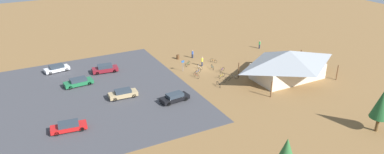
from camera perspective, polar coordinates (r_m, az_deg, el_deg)
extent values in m
plane|color=olive|center=(69.52, 1.50, 1.45)|extent=(160.00, 160.00, 0.00)
cube|color=#424247|center=(60.27, -18.10, -3.40)|extent=(37.10, 34.93, 0.05)
cube|color=beige|center=(66.52, 14.61, 0.89)|extent=(11.91, 6.43, 2.75)
pyramid|color=#93999E|center=(65.59, 14.84, 2.97)|extent=(14.97, 9.48, 2.42)
cylinder|color=brown|center=(74.28, 16.51, 3.07)|extent=(0.20, 0.20, 2.75)
cylinder|color=brown|center=(65.44, 7.25, 1.11)|extent=(0.20, 0.20, 2.75)
cylinder|color=brown|center=(68.64, 21.63, 0.66)|extent=(0.20, 0.20, 2.75)
cylinder|color=brown|center=(58.96, 12.22, -1.87)|extent=(0.20, 0.20, 2.75)
cylinder|color=brown|center=(73.70, -2.22, 3.13)|extent=(0.60, 0.60, 0.90)
cylinder|color=#99999E|center=(67.53, -1.42, 1.78)|extent=(0.08, 0.08, 2.20)
cube|color=#1959B2|center=(67.24, -1.43, 2.41)|extent=(0.56, 0.04, 0.40)
cylinder|color=brown|center=(54.75, 26.82, -6.55)|extent=(0.41, 0.41, 2.07)
cone|color=#235B2D|center=(53.42, 27.41, -3.69)|extent=(2.55, 2.55, 4.04)
torus|color=black|center=(64.30, 5.77, -0.23)|extent=(0.68, 0.24, 0.70)
torus|color=black|center=(63.54, 5.14, -0.50)|extent=(0.68, 0.24, 0.70)
cylinder|color=black|center=(63.87, 5.46, -0.27)|extent=(0.96, 0.32, 0.04)
cylinder|color=black|center=(63.97, 5.58, -0.15)|extent=(0.04, 0.04, 0.39)
cube|color=black|center=(63.90, 5.58, 0.01)|extent=(0.21, 0.13, 0.05)
cylinder|color=black|center=(63.52, 5.21, -0.28)|extent=(0.04, 0.04, 0.48)
cylinder|color=black|center=(63.42, 5.22, -0.08)|extent=(0.17, 0.47, 0.03)
torus|color=black|center=(68.25, 4.93, 1.26)|extent=(0.64, 0.39, 0.72)
torus|color=black|center=(67.40, 4.52, 0.98)|extent=(0.64, 0.39, 0.72)
cylinder|color=#722D9E|center=(67.78, 4.73, 1.21)|extent=(0.84, 0.51, 0.04)
cylinder|color=#722D9E|center=(67.90, 4.81, 1.33)|extent=(0.04, 0.04, 0.41)
cube|color=black|center=(67.82, 4.81, 1.49)|extent=(0.21, 0.17, 0.05)
cylinder|color=#722D9E|center=(67.39, 4.57, 1.20)|extent=(0.04, 0.04, 0.48)
cylinder|color=black|center=(67.30, 4.58, 1.39)|extent=(0.27, 0.43, 0.03)
torus|color=black|center=(67.25, 1.18, 0.99)|extent=(0.64, 0.34, 0.70)
torus|color=black|center=(66.45, 0.65, 0.71)|extent=(0.64, 0.34, 0.70)
cylinder|color=#2347B7|center=(66.80, 0.92, 0.94)|extent=(0.90, 0.46, 0.04)
cylinder|color=#2347B7|center=(66.91, 1.02, 1.07)|extent=(0.04, 0.04, 0.44)
cube|color=black|center=(66.82, 1.02, 1.25)|extent=(0.21, 0.16, 0.05)
cylinder|color=#2347B7|center=(66.45, 0.71, 0.90)|extent=(0.04, 0.04, 0.42)
cylinder|color=black|center=(66.37, 0.71, 1.07)|extent=(0.24, 0.45, 0.03)
torus|color=black|center=(69.37, 3.03, 1.68)|extent=(0.19, 0.67, 0.67)
torus|color=black|center=(68.44, 3.29, 1.36)|extent=(0.19, 0.67, 0.67)
cylinder|color=#197A7F|center=(68.86, 3.16, 1.61)|extent=(0.26, 0.96, 0.04)
cylinder|color=#197A7F|center=(68.99, 3.12, 1.75)|extent=(0.04, 0.04, 0.44)
cube|color=black|center=(68.91, 3.12, 1.92)|extent=(0.12, 0.21, 0.05)
cylinder|color=#197A7F|center=(68.45, 3.27, 1.56)|extent=(0.04, 0.04, 0.44)
cylinder|color=black|center=(68.37, 3.28, 1.73)|extent=(0.47, 0.14, 0.03)
torus|color=black|center=(65.19, 6.06, 0.13)|extent=(0.54, 0.58, 0.75)
torus|color=black|center=(64.99, 6.92, 0.01)|extent=(0.54, 0.58, 0.75)
cylinder|color=#B7B7BC|center=(65.04, 6.49, 0.17)|extent=(0.65, 0.71, 0.04)
cylinder|color=#B7B7BC|center=(65.03, 6.34, 0.28)|extent=(0.04, 0.04, 0.48)
cube|color=black|center=(64.94, 6.35, 0.48)|extent=(0.19, 0.20, 0.05)
cylinder|color=#B7B7BC|center=(64.92, 6.84, 0.21)|extent=(0.04, 0.04, 0.47)
cylinder|color=black|center=(64.83, 6.85, 0.40)|extent=(0.38, 0.35, 0.03)
torus|color=black|center=(69.83, -0.84, 1.88)|extent=(0.61, 0.46, 0.72)
torus|color=black|center=(70.73, -0.45, 2.17)|extent=(0.61, 0.46, 0.72)
cylinder|color=#1E7F38|center=(70.24, -0.64, 2.12)|extent=(0.82, 0.61, 0.04)
cylinder|color=#1E7F38|center=(70.05, -0.71, 2.13)|extent=(0.04, 0.04, 0.40)
cube|color=black|center=(69.98, -0.72, 2.28)|extent=(0.21, 0.18, 0.05)
cylinder|color=#1E7F38|center=(70.55, -0.49, 2.33)|extent=(0.04, 0.04, 0.49)
cylinder|color=black|center=(70.46, -0.49, 2.51)|extent=(0.31, 0.41, 0.03)
torus|color=black|center=(68.37, 1.43, 1.40)|extent=(0.12, 0.73, 0.73)
torus|color=black|center=(69.11, 0.96, 1.65)|extent=(0.12, 0.73, 0.73)
cylinder|color=silver|center=(68.69, 1.19, 1.62)|extent=(0.14, 0.89, 0.04)
cylinder|color=silver|center=(68.52, 1.28, 1.66)|extent=(0.04, 0.04, 0.47)
cube|color=black|center=(68.43, 1.28, 1.84)|extent=(0.10, 0.21, 0.05)
cylinder|color=silver|center=(68.93, 1.00, 1.82)|extent=(0.04, 0.04, 0.52)
cylinder|color=black|center=(68.84, 1.01, 2.03)|extent=(0.48, 0.09, 0.03)
torus|color=black|center=(72.36, 3.02, 2.62)|extent=(0.29, 0.63, 0.66)
torus|color=black|center=(71.79, 3.69, 2.43)|extent=(0.29, 0.63, 0.66)
cylinder|color=orange|center=(72.03, 3.35, 2.61)|extent=(0.40, 0.90, 0.04)
cylinder|color=orange|center=(72.11, 3.24, 2.70)|extent=(0.04, 0.04, 0.36)
cube|color=black|center=(72.05, 3.24, 2.83)|extent=(0.15, 0.22, 0.05)
cylinder|color=orange|center=(71.77, 3.62, 2.60)|extent=(0.04, 0.04, 0.41)
cylinder|color=black|center=(71.70, 3.63, 2.76)|extent=(0.46, 0.21, 0.03)
torus|color=black|center=(65.58, 4.91, 0.32)|extent=(0.70, 0.33, 0.74)
torus|color=black|center=(64.75, 4.36, 0.02)|extent=(0.70, 0.33, 0.74)
cylinder|color=yellow|center=(65.11, 4.64, 0.27)|extent=(0.94, 0.43, 0.04)
cylinder|color=yellow|center=(65.22, 4.74, 0.41)|extent=(0.04, 0.04, 0.47)
cube|color=black|center=(65.13, 4.75, 0.60)|extent=(0.22, 0.15, 0.05)
cylinder|color=yellow|center=(64.73, 4.42, 0.26)|extent=(0.04, 0.04, 0.52)
cylinder|color=black|center=(64.62, 4.43, 0.47)|extent=(0.22, 0.45, 0.03)
torus|color=black|center=(64.68, 0.95, 0.06)|extent=(0.08, 0.73, 0.73)
torus|color=black|center=(65.53, 0.44, 0.39)|extent=(0.08, 0.73, 0.73)
cylinder|color=red|center=(65.06, 0.70, 0.32)|extent=(0.10, 1.01, 0.04)
cylinder|color=red|center=(64.86, 0.79, 0.36)|extent=(0.04, 0.04, 0.47)
cube|color=black|center=(64.76, 0.79, 0.55)|extent=(0.09, 0.20, 0.05)
cylinder|color=red|center=(65.35, 0.49, 0.54)|extent=(0.04, 0.04, 0.47)
cylinder|color=black|center=(65.26, 0.49, 0.74)|extent=(0.48, 0.06, 0.03)
torus|color=black|center=(62.35, 3.94, -0.94)|extent=(0.13, 0.71, 0.71)
torus|color=black|center=(61.46, 4.35, -1.34)|extent=(0.13, 0.71, 0.71)
cylinder|color=black|center=(61.86, 4.15, -1.04)|extent=(0.16, 1.00, 0.04)
cylinder|color=black|center=(61.99, 4.07, -0.91)|extent=(0.04, 0.04, 0.39)
cube|color=black|center=(61.91, 4.08, -0.74)|extent=(0.10, 0.21, 0.05)
cylinder|color=black|center=(61.46, 4.32, -1.11)|extent=(0.04, 0.04, 0.45)
cylinder|color=black|center=(61.36, 4.32, -0.92)|extent=(0.48, 0.09, 0.03)
cube|color=black|center=(56.64, -2.69, -3.32)|extent=(4.65, 2.15, 0.61)
cube|color=#2D3842|center=(56.39, -2.70, -2.81)|extent=(2.66, 1.75, 0.51)
cylinder|color=black|center=(55.48, -3.64, -4.19)|extent=(0.66, 0.28, 0.64)
cylinder|color=black|center=(56.64, -4.40, -3.60)|extent=(0.66, 0.28, 0.64)
cylinder|color=black|center=(56.88, -0.97, -3.41)|extent=(0.66, 0.28, 0.64)
cylinder|color=black|center=(58.01, -1.77, -2.85)|extent=(0.66, 0.28, 0.64)
cube|color=tan|center=(58.77, -10.65, -2.65)|extent=(4.55, 1.98, 0.68)
cube|color=#2D3842|center=(58.52, -10.69, -2.15)|extent=(2.58, 1.66, 0.46)
cylinder|color=black|center=(57.93, -11.89, -3.42)|extent=(0.65, 0.26, 0.64)
cylinder|color=black|center=(59.25, -12.23, -2.82)|extent=(0.65, 0.26, 0.64)
cylinder|color=black|center=(58.53, -9.01, -2.89)|extent=(0.65, 0.26, 0.64)
cylinder|color=black|center=(59.84, -9.41, -2.31)|extent=(0.65, 0.26, 0.64)
cube|color=maroon|center=(69.00, -13.34, 1.17)|extent=(4.75, 2.37, 0.68)
cube|color=#2D3842|center=(68.77, -13.38, 1.65)|extent=(2.73, 1.91, 0.57)
cylinder|color=black|center=(68.19, -14.50, 0.55)|extent=(0.66, 0.29, 0.64)
cylinder|color=black|center=(69.69, -14.67, 1.04)|extent=(0.66, 0.29, 0.64)
cylinder|color=black|center=(68.53, -11.94, 0.92)|extent=(0.66, 0.29, 0.64)
cylinder|color=black|center=(70.02, -12.17, 1.40)|extent=(0.66, 0.29, 0.64)
cube|color=#1E6B3D|center=(64.72, -17.21, -0.85)|extent=(4.83, 2.16, 0.61)
cube|color=#2D3842|center=(64.50, -17.27, -0.41)|extent=(2.75, 1.79, 0.48)
cylinder|color=black|center=(63.76, -18.37, -1.58)|extent=(0.65, 0.27, 0.64)
cylinder|color=black|center=(65.21, -18.73, -1.06)|extent=(0.65, 0.27, 0.64)
cylinder|color=black|center=(64.44, -15.63, -0.96)|extent=(0.65, 0.27, 0.64)
cylinder|color=black|center=(65.87, -16.05, -0.46)|extent=(0.65, 0.27, 0.64)
cube|color=red|center=(51.86, -18.59, -7.41)|extent=(4.84, 2.31, 0.56)
cube|color=#2D3842|center=(51.60, -18.66, -6.91)|extent=(2.77, 1.85, 0.49)
cylinder|color=black|center=(51.31, -20.27, -8.26)|extent=(0.66, 0.29, 0.64)
cylinder|color=black|center=(52.65, -20.34, -7.41)|extent=(0.66, 0.29, 0.64)
cylinder|color=black|center=(51.29, -16.73, -7.75)|extent=(0.66, 0.29, 0.64)
cylinder|color=black|center=(52.63, -16.90, -6.92)|extent=(0.66, 0.29, 0.64)
cube|color=white|center=(71.87, -20.24, 1.17)|extent=(4.55, 2.44, 0.56)
cube|color=#2D3842|center=(71.68, -20.30, 1.56)|extent=(2.64, 1.94, 0.50)
cylinder|color=black|center=(70.88, -21.15, 0.56)|extent=(0.67, 0.31, 0.64)
cylinder|color=black|center=(72.34, -21.52, 0.96)|extent=(0.67, 0.31, 0.64)
cylinder|color=black|center=(71.57, -18.92, 1.11)|extent=(0.67, 0.31, 0.64)
cylinder|color=black|center=(73.02, -19.32, 1.50)|extent=(0.67, 0.31, 0.64)
cube|color=#2D3347|center=(74.27, 0.08, 3.28)|extent=(0.40, 0.36, 0.82)
cylinder|color=blue|center=(74.02, 0.08, 3.79)|extent=(0.36, 0.36, 0.60)
sphere|color=tan|center=(73.88, 0.08, 4.10)|extent=(0.24, 0.24, 0.24)
cube|color=#2D3347|center=(70.22, 1.57, 2.08)|extent=(0.34, 0.38, 0.89)
cylinder|color=yellow|center=(69.94, 1.58, 2.67)|extent=(0.36, 0.36, 0.67)
sphere|color=tan|center=(69.78, 1.58, 3.02)|extent=(0.24, 0.24, 0.24)
cube|color=#2D3347|center=(81.10, 10.42, 4.69)|extent=(0.40, 0.38, 0.91)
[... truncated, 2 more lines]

